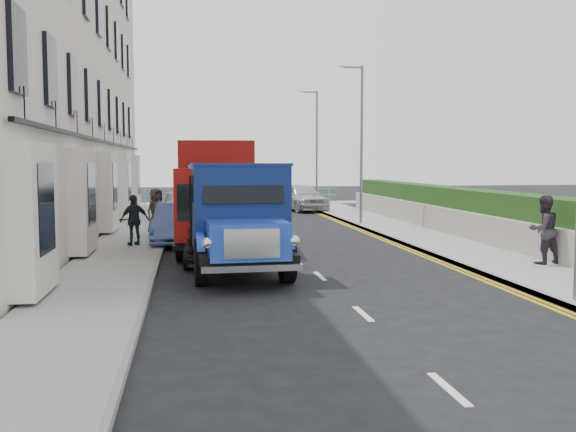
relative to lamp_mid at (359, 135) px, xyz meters
The scene contains 20 objects.
ground 15.15m from the lamp_mid, 106.61° to the right, with size 120.00×120.00×0.00m, color black.
pavement_west 11.33m from the lamp_mid, 151.93° to the right, with size 2.40×38.00×0.12m, color gray.
pavement_east 6.46m from the lamp_mid, 77.35° to the right, with size 2.60×38.00×0.12m, color gray.
promenade 16.06m from the lamp_mid, 105.56° to the left, with size 30.00×2.50×0.12m, color gray.
sea_plane 46.36m from the lamp_mid, 95.19° to the left, with size 120.00×120.00×0.00m, color slate.
terrace_west 14.04m from the lamp_mid, behind, with size 6.31×30.20×14.25m.
garden_east 6.62m from the lamp_mid, 58.76° to the right, with size 1.45×28.00×1.75m.
seafront_railing 15.19m from the lamp_mid, 106.39° to the left, with size 13.00×0.08×1.11m.
lamp_mid is the anchor object (origin of this frame).
lamp_far 10.00m from the lamp_mid, 90.00° to the left, with size 1.23×0.18×7.00m.
bedford_lorry 13.58m from the lamp_mid, 117.51° to the right, with size 2.52×5.90×2.74m.
red_lorry 9.42m from the lamp_mid, 134.40° to the right, with size 2.73×6.76×3.46m.
parked_car_front 12.01m from the lamp_mid, 126.01° to the right, with size 1.52×3.79×1.29m, color black.
parked_car_mid 9.74m from the lamp_mid, 147.61° to the right, with size 1.49×4.27×1.41m, color #5978BE.
parked_car_rear 9.35m from the lamp_mid, 152.78° to the left, with size 1.91×4.71×1.37m, color #A5A6AA.
seafront_car_left 13.02m from the lamp_mid, 117.20° to the left, with size 2.72×5.90×1.64m, color black.
seafront_car_right 9.72m from the lamp_mid, 96.09° to the left, with size 1.89×4.69×1.60m, color silver.
pedestrian_east_far 12.23m from the lamp_mid, 80.68° to the right, with size 0.89×0.69×1.83m, color #312A33.
pedestrian_west_near 11.43m from the lamp_mid, 145.90° to the right, with size 0.96×0.40×1.65m, color #1A2530.
pedestrian_west_far 9.61m from the lamp_mid, 160.03° to the right, with size 0.84×0.55×1.73m, color #3A2F2A.
Camera 1 is at (-3.16, -13.36, 2.82)m, focal length 40.00 mm.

